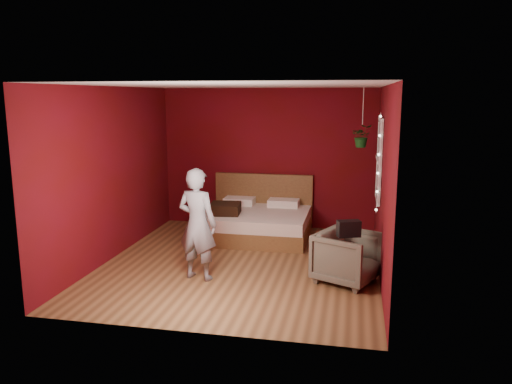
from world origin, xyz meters
The scene contains 10 objects.
floor centered at (0.00, 0.00, 0.00)m, with size 4.50×4.50×0.00m, color brown.
room_walls centered at (0.00, 0.00, 1.68)m, with size 4.04×4.54×2.62m.
window centered at (1.97, 0.90, 1.50)m, with size 0.05×0.97×1.27m.
fairy_lights centered at (1.94, 0.38, 1.50)m, with size 0.04×0.04×1.45m.
bed centered at (-0.06, 1.50, 0.26)m, with size 1.85×1.57×1.02m.
person centered at (-0.43, -0.72, 0.77)m, with size 0.56×0.37×1.53m, color slate.
armchair centered at (1.56, -0.45, 0.34)m, with size 0.74×0.76×0.69m, color #5C5848.
handbag centered at (1.56, -0.64, 0.79)m, with size 0.29×0.15×0.21m, color black.
throw_pillow centered at (-0.55, 1.18, 0.55)m, with size 0.50×0.50×0.18m, color black.
hanging_plant centered at (1.70, 1.28, 1.82)m, with size 0.36×0.32×0.96m.
Camera 1 is at (1.62, -6.92, 2.47)m, focal length 35.00 mm.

